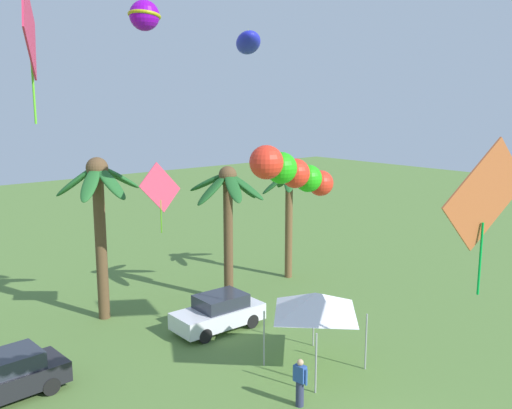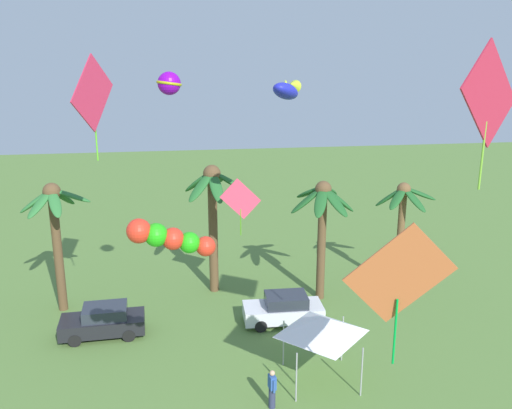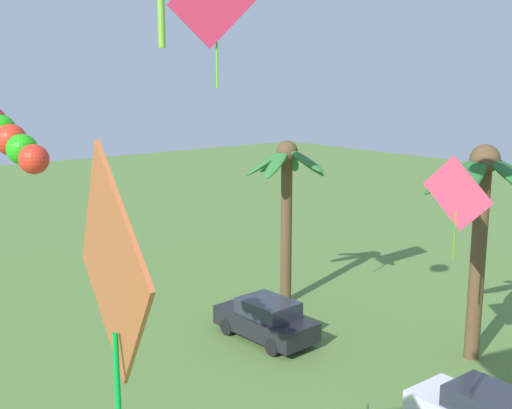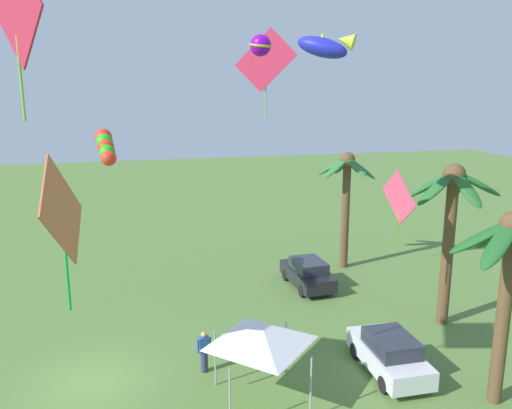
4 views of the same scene
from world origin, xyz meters
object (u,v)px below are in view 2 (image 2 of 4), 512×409
object	(u,v)px
palm_tree_1	(323,212)
palm_tree_2	(213,201)
parked_car_0	(103,321)
kite_ball_1	(169,83)
palm_tree_0	(403,212)
kite_diamond_2	(241,200)
parked_car_1	(284,309)
kite_tube_3	(169,238)
kite_diamond_0	(93,94)
kite_diamond_4	(489,97)
kite_diamond_6	(399,276)
kite_fish_5	(287,90)
festival_tent	(322,326)
spectator_0	(272,389)
palm_tree_3	(54,219)

from	to	relation	value
palm_tree_1	palm_tree_2	size ratio (longest dim) A/B	0.91
parked_car_0	kite_ball_1	xyz separation A→B (m)	(3.57, -3.54, 11.20)
palm_tree_0	kite_diamond_2	size ratio (longest dim) A/B	2.13
parked_car_1	kite_tube_3	world-z (taller)	kite_tube_3
kite_diamond_0	kite_diamond_2	distance (m)	8.89
parked_car_1	kite_diamond_4	xyz separation A→B (m)	(3.05, -11.13, 11.25)
kite_diamond_0	kite_diamond_6	bearing A→B (deg)	-41.74
kite_fish_5	kite_diamond_6	world-z (taller)	kite_fish_5
festival_tent	spectator_0	bearing A→B (deg)	-145.87
parked_car_1	festival_tent	world-z (taller)	festival_tent
kite_diamond_0	kite_tube_3	bearing A→B (deg)	-69.06
parked_car_0	festival_tent	size ratio (longest dim) A/B	1.39
parked_car_1	kite_tube_3	xyz separation A→B (m)	(-5.26, -9.76, 7.35)
spectator_0	kite_diamond_0	size ratio (longest dim) A/B	0.39
parked_car_1	kite_fish_5	distance (m)	11.17
palm_tree_3	kite_diamond_4	xyz separation A→B (m)	(14.21, -14.23, 7.01)
palm_tree_0	spectator_0	xyz separation A→B (m)	(-8.99, -9.88, -3.71)
palm_tree_0	kite_diamond_0	bearing A→B (deg)	-159.07
palm_tree_3	kite_diamond_4	world-z (taller)	kite_diamond_4
kite_diamond_6	kite_diamond_4	bearing A→B (deg)	-11.19
kite_diamond_4	kite_fish_5	bearing A→B (deg)	112.98
kite_diamond_2	palm_tree_1	bearing A→B (deg)	17.44
kite_diamond_0	kite_ball_1	world-z (taller)	kite_diamond_0
kite_fish_5	kite_ball_1	bearing A→B (deg)	-168.38
festival_tent	kite_diamond_2	xyz separation A→B (m)	(-2.54, 6.20, 3.66)
kite_tube_3	kite_diamond_6	distance (m)	6.59
parked_car_1	kite_diamond_4	distance (m)	16.11
kite_diamond_2	kite_tube_3	distance (m)	11.55
festival_tent	kite_diamond_0	bearing A→B (deg)	163.81
palm_tree_3	kite_diamond_6	world-z (taller)	kite_diamond_6
palm_tree_3	festival_tent	distance (m)	14.49
palm_tree_1	parked_car_0	xyz separation A→B (m)	(-11.22, -2.60, -4.17)
palm_tree_2	palm_tree_3	xyz separation A→B (m)	(-8.02, -1.24, -0.28)
palm_tree_1	parked_car_0	distance (m)	12.25
parked_car_0	kite_tube_3	bearing A→B (deg)	-70.52
palm_tree_1	parked_car_1	distance (m)	5.51
parked_car_0	kite_diamond_0	distance (m)	11.07
kite_diamond_2	kite_diamond_4	size ratio (longest dim) A/B	0.74
kite_diamond_4	kite_diamond_6	distance (m)	5.37
palm_tree_0	festival_tent	xyz separation A→B (m)	(-6.71, -8.33, -2.05)
palm_tree_2	kite_tube_3	xyz separation A→B (m)	(-2.13, -14.10, 2.84)
parked_car_0	kite_diamond_4	world-z (taller)	kite_diamond_4
palm_tree_3	festival_tent	xyz separation A→B (m)	(11.71, -8.16, -2.51)
kite_ball_1	kite_diamond_0	bearing A→B (deg)	160.73
kite_ball_1	kite_diamond_6	distance (m)	10.75
kite_ball_1	kite_diamond_2	size ratio (longest dim) A/B	0.43
parked_car_1	kite_diamond_6	bearing A→B (deg)	-83.85
palm_tree_0	kite_diamond_0	distance (m)	17.78
palm_tree_0	festival_tent	distance (m)	10.89
kite_diamond_6	kite_diamond_2	bearing A→B (deg)	104.80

